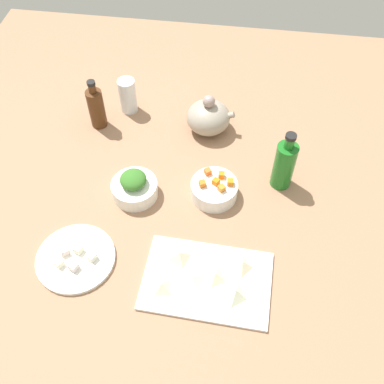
{
  "coord_description": "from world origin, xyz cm",
  "views": [
    {
      "loc": [
        11.25,
        -80.1,
        112.93
      ],
      "look_at": [
        0.0,
        0.0,
        8.0
      ],
      "focal_mm": 42.35,
      "sensor_mm": 36.0,
      "label": 1
    }
  ],
  "objects_px": {
    "plate_tofu": "(76,258)",
    "teapot": "(208,117)",
    "bowl_carrots": "(214,190)",
    "bottle_0": "(284,164)",
    "cutting_board": "(207,281)",
    "bottle_1": "(96,107)",
    "drinking_glass_0": "(128,96)",
    "bowl_greens": "(135,189)"
  },
  "relations": [
    {
      "from": "drinking_glass_0",
      "to": "teapot",
      "type": "bearing_deg",
      "value": -11.6
    },
    {
      "from": "bowl_greens",
      "to": "teapot",
      "type": "relative_size",
      "value": 0.85
    },
    {
      "from": "bottle_1",
      "to": "drinking_glass_0",
      "type": "xyz_separation_m",
      "value": [
        0.09,
        0.09,
        -0.01
      ]
    },
    {
      "from": "teapot",
      "to": "bottle_0",
      "type": "relative_size",
      "value": 0.77
    },
    {
      "from": "plate_tofu",
      "to": "teapot",
      "type": "distance_m",
      "value": 0.63
    },
    {
      "from": "plate_tofu",
      "to": "teapot",
      "type": "height_order",
      "value": "teapot"
    },
    {
      "from": "bottle_1",
      "to": "drinking_glass_0",
      "type": "height_order",
      "value": "bottle_1"
    },
    {
      "from": "teapot",
      "to": "bottle_1",
      "type": "relative_size",
      "value": 0.88
    },
    {
      "from": "cutting_board",
      "to": "plate_tofu",
      "type": "height_order",
      "value": "plate_tofu"
    },
    {
      "from": "plate_tofu",
      "to": "teapot",
      "type": "relative_size",
      "value": 1.34
    },
    {
      "from": "bottle_0",
      "to": "bowl_carrots",
      "type": "bearing_deg",
      "value": -158.91
    },
    {
      "from": "bowl_greens",
      "to": "drinking_glass_0",
      "type": "relative_size",
      "value": 1.1
    },
    {
      "from": "bowl_carrots",
      "to": "bottle_0",
      "type": "bearing_deg",
      "value": 21.09
    },
    {
      "from": "teapot",
      "to": "bottle_1",
      "type": "height_order",
      "value": "bottle_1"
    },
    {
      "from": "cutting_board",
      "to": "bowl_greens",
      "type": "relative_size",
      "value": 2.44
    },
    {
      "from": "plate_tofu",
      "to": "bowl_greens",
      "type": "distance_m",
      "value": 0.27
    },
    {
      "from": "plate_tofu",
      "to": "bowl_greens",
      "type": "xyz_separation_m",
      "value": [
        0.11,
        0.24,
        0.02
      ]
    },
    {
      "from": "cutting_board",
      "to": "bottle_1",
      "type": "height_order",
      "value": "bottle_1"
    },
    {
      "from": "bowl_carrots",
      "to": "plate_tofu",
      "type": "bearing_deg",
      "value": -141.95
    },
    {
      "from": "cutting_board",
      "to": "bowl_greens",
      "type": "xyz_separation_m",
      "value": [
        -0.25,
        0.26,
        0.02
      ]
    },
    {
      "from": "bottle_1",
      "to": "bottle_0",
      "type": "bearing_deg",
      "value": -15.75
    },
    {
      "from": "teapot",
      "to": "drinking_glass_0",
      "type": "distance_m",
      "value": 0.29
    },
    {
      "from": "cutting_board",
      "to": "teapot",
      "type": "distance_m",
      "value": 0.58
    },
    {
      "from": "teapot",
      "to": "bowl_greens",
      "type": "bearing_deg",
      "value": -120.84
    },
    {
      "from": "bowl_carrots",
      "to": "cutting_board",
      "type": "bearing_deg",
      "value": -87.29
    },
    {
      "from": "plate_tofu",
      "to": "bowl_greens",
      "type": "height_order",
      "value": "bowl_greens"
    },
    {
      "from": "bowl_carrots",
      "to": "bottle_0",
      "type": "relative_size",
      "value": 0.67
    },
    {
      "from": "bowl_greens",
      "to": "plate_tofu",
      "type": "bearing_deg",
      "value": -114.89
    },
    {
      "from": "bowl_carrots",
      "to": "bottle_1",
      "type": "height_order",
      "value": "bottle_1"
    },
    {
      "from": "plate_tofu",
      "to": "bottle_1",
      "type": "relative_size",
      "value": 1.18
    },
    {
      "from": "bowl_carrots",
      "to": "bottle_0",
      "type": "height_order",
      "value": "bottle_0"
    },
    {
      "from": "bowl_greens",
      "to": "cutting_board",
      "type": "bearing_deg",
      "value": -46.09
    },
    {
      "from": "bowl_greens",
      "to": "bowl_carrots",
      "type": "distance_m",
      "value": 0.24
    },
    {
      "from": "bowl_carrots",
      "to": "bottle_1",
      "type": "relative_size",
      "value": 0.77
    },
    {
      "from": "bowl_greens",
      "to": "bowl_carrots",
      "type": "relative_size",
      "value": 0.98
    },
    {
      "from": "plate_tofu",
      "to": "cutting_board",
      "type": "bearing_deg",
      "value": -2.56
    },
    {
      "from": "bowl_greens",
      "to": "bottle_1",
      "type": "relative_size",
      "value": 0.75
    },
    {
      "from": "bottle_1",
      "to": "drinking_glass_0",
      "type": "relative_size",
      "value": 1.46
    },
    {
      "from": "bowl_greens",
      "to": "teapot",
      "type": "height_order",
      "value": "teapot"
    },
    {
      "from": "plate_tofu",
      "to": "bowl_carrots",
      "type": "xyz_separation_m",
      "value": [
        0.35,
        0.27,
        0.02
      ]
    },
    {
      "from": "cutting_board",
      "to": "bowl_greens",
      "type": "distance_m",
      "value": 0.36
    },
    {
      "from": "teapot",
      "to": "drinking_glass_0",
      "type": "height_order",
      "value": "teapot"
    }
  ]
}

